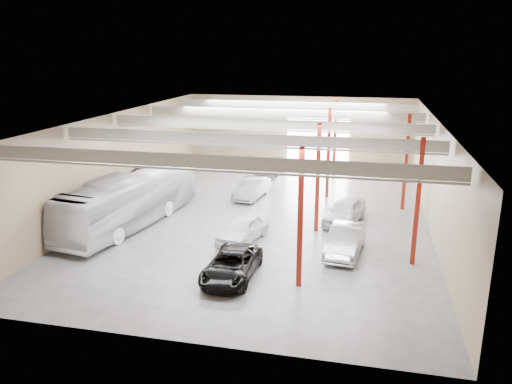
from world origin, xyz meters
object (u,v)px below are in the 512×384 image
at_px(black_sedan, 232,265).
at_px(car_right_far, 345,211).
at_px(coach_bus, 130,200).
at_px(car_row_b, 252,188).
at_px(car_right_near, 345,240).
at_px(car_row_a, 243,229).
at_px(car_row_c, 270,168).

xyz_separation_m(black_sedan, car_right_far, (5.19, 9.86, 0.13)).
relative_size(coach_bus, car_right_far, 2.59).
bearing_deg(car_row_b, coach_bus, -120.15).
relative_size(car_row_b, car_right_far, 0.96).
relative_size(car_row_b, car_right_near, 0.94).
bearing_deg(car_row_a, car_row_c, 110.43).
relative_size(car_row_a, car_right_far, 0.92).
height_order(coach_bus, car_right_far, coach_bus).
height_order(car_row_b, car_row_c, car_row_b).
relative_size(coach_bus, car_row_b, 2.69).
xyz_separation_m(car_row_c, car_right_far, (7.50, -12.00, 0.15)).
relative_size(black_sedan, car_right_far, 1.04).
bearing_deg(car_right_near, coach_bus, 179.43).
height_order(car_row_a, car_right_near, car_right_near).
height_order(black_sedan, car_right_near, car_right_near).
distance_m(coach_bus, car_row_c, 16.83).
height_order(car_row_a, car_row_b, car_row_b).
relative_size(coach_bus, car_right_near, 2.54).
distance_m(car_row_c, car_right_near, 19.05).
relative_size(car_row_c, car_right_near, 0.94).
bearing_deg(car_row_b, car_row_a, -71.84).
distance_m(coach_bus, black_sedan, 10.80).
bearing_deg(black_sedan, car_right_near, 40.19).
bearing_deg(car_right_far, car_row_a, -127.17).
height_order(car_row_a, car_right_far, car_right_far).
distance_m(coach_bus, car_right_far, 14.35).
height_order(car_right_near, car_right_far, car_right_far).
height_order(coach_bus, black_sedan, coach_bus).
relative_size(car_row_a, car_right_near, 0.91).
distance_m(black_sedan, car_row_c, 21.99).
xyz_separation_m(car_row_a, car_row_b, (-1.60, 9.16, 0.01)).
bearing_deg(car_row_b, black_sedan, -72.59).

